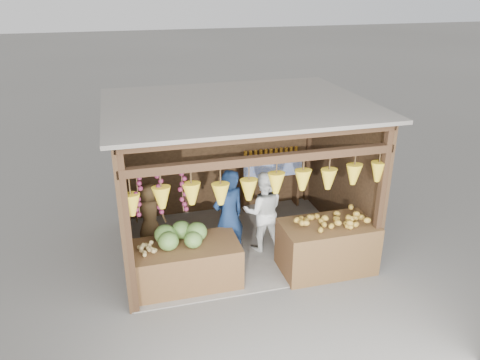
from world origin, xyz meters
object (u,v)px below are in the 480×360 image
(counter_left, at_px, (187,264))
(counter_right, at_px, (327,247))
(man_standing, at_px, (229,216))
(vendor_seated, at_px, (150,214))
(woman_standing, at_px, (263,211))

(counter_left, xyz_separation_m, counter_right, (2.32, -0.19, 0.07))
(counter_right, height_order, man_standing, man_standing)
(counter_left, height_order, vendor_seated, vendor_seated)
(woman_standing, bearing_deg, counter_right, 142.75)
(counter_left, xyz_separation_m, man_standing, (0.81, 0.52, 0.49))
(counter_left, relative_size, vendor_seated, 1.53)
(man_standing, height_order, vendor_seated, man_standing)
(man_standing, bearing_deg, counter_right, 131.21)
(man_standing, distance_m, woman_standing, 0.70)
(man_standing, relative_size, woman_standing, 1.12)
(counter_left, height_order, counter_right, counter_right)
(man_standing, xyz_separation_m, vendor_seated, (-1.28, 0.42, 0.00))
(counter_left, xyz_separation_m, woman_standing, (1.48, 0.71, 0.40))
(counter_right, distance_m, vendor_seated, 3.03)
(woman_standing, xyz_separation_m, vendor_seated, (-1.95, 0.24, 0.09))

